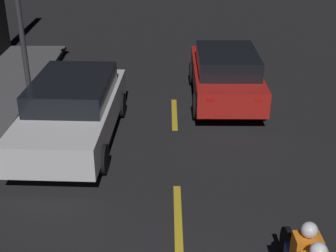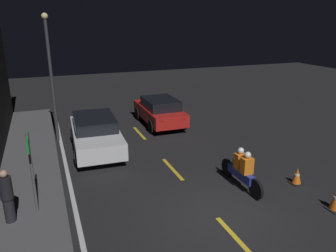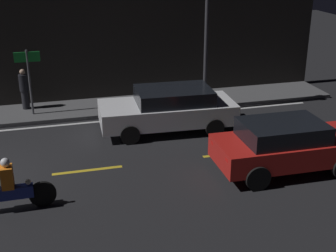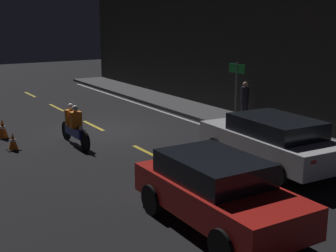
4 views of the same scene
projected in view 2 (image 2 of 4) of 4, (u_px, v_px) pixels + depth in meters
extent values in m
plane|color=black|center=(218.00, 218.00, 9.49)|extent=(56.00, 56.00, 0.00)
cube|color=gold|center=(236.00, 238.00, 8.60)|extent=(2.00, 0.14, 0.01)
cube|color=gold|center=(173.00, 169.00, 12.59)|extent=(2.00, 0.14, 0.01)
cube|color=gold|center=(139.00, 133.00, 16.58)|extent=(2.00, 0.14, 0.01)
cube|color=silver|center=(84.00, 250.00, 8.18)|extent=(25.20, 0.14, 0.01)
cube|color=silver|center=(96.00, 136.00, 14.23)|extent=(4.68, 2.11, 0.68)
cube|color=black|center=(94.00, 122.00, 14.25)|extent=(2.60, 1.82, 0.49)
cube|color=red|center=(103.00, 117.00, 16.40)|extent=(0.07, 0.20, 0.10)
cube|color=red|center=(77.00, 119.00, 16.03)|extent=(0.07, 0.20, 0.10)
cylinder|color=black|center=(124.00, 153.00, 13.33)|extent=(0.64, 0.21, 0.64)
cylinder|color=black|center=(77.00, 158.00, 12.77)|extent=(0.64, 0.21, 0.64)
cylinder|color=black|center=(112.00, 131.00, 15.90)|extent=(0.64, 0.21, 0.64)
cylinder|color=black|center=(73.00, 135.00, 15.34)|extent=(0.64, 0.21, 0.64)
cube|color=red|center=(159.00, 113.00, 17.76)|extent=(4.14, 1.81, 0.64)
cube|color=black|center=(161.00, 103.00, 17.40)|extent=(2.28, 1.62, 0.50)
cube|color=red|center=(162.00, 121.00, 15.71)|extent=(0.06, 0.20, 0.10)
cube|color=red|center=(184.00, 119.00, 16.09)|extent=(0.06, 0.20, 0.10)
cylinder|color=black|center=(138.00, 114.00, 18.71)|extent=(0.69, 0.19, 0.69)
cylinder|color=black|center=(166.00, 111.00, 19.28)|extent=(0.69, 0.19, 0.69)
cylinder|color=black|center=(151.00, 127.00, 16.43)|extent=(0.69, 0.19, 0.69)
cylinder|color=black|center=(183.00, 123.00, 17.01)|extent=(0.69, 0.19, 0.69)
cylinder|color=black|center=(227.00, 168.00, 11.95)|extent=(0.67, 0.08, 0.67)
cylinder|color=black|center=(256.00, 189.00, 10.42)|extent=(0.67, 0.10, 0.67)
cube|color=navy|center=(241.00, 174.00, 11.14)|extent=(1.33, 0.25, 0.30)
sphere|color=#F2EABF|center=(232.00, 161.00, 11.57)|extent=(0.14, 0.14, 0.14)
cube|color=orange|center=(240.00, 161.00, 11.10)|extent=(0.28, 0.36, 0.55)
sphere|color=silver|center=(241.00, 151.00, 10.98)|extent=(0.22, 0.22, 0.22)
cube|color=orange|center=(247.00, 166.00, 10.74)|extent=(0.28, 0.36, 0.55)
sphere|color=silver|center=(248.00, 155.00, 10.62)|extent=(0.22, 0.22, 0.22)
cube|color=black|center=(335.00, 209.00, 9.91)|extent=(0.47, 0.47, 0.03)
cube|color=black|center=(296.00, 183.00, 11.49)|extent=(0.41, 0.41, 0.03)
cone|color=orange|center=(297.00, 175.00, 11.40)|extent=(0.32, 0.32, 0.56)
cylinder|color=white|center=(297.00, 175.00, 11.39)|extent=(0.17, 0.17, 0.07)
cylinder|color=black|center=(9.00, 210.00, 8.99)|extent=(0.28, 0.28, 0.71)
cylinder|color=black|center=(6.00, 188.00, 8.78)|extent=(0.34, 0.34, 0.63)
sphere|color=tan|center=(3.00, 174.00, 8.65)|extent=(0.21, 0.21, 0.21)
cylinder|color=#4C4C51|center=(32.00, 174.00, 9.19)|extent=(0.08, 0.08, 2.40)
cube|color=#198C33|center=(28.00, 142.00, 8.89)|extent=(0.90, 0.05, 0.36)
cylinder|color=#333338|center=(52.00, 83.00, 14.73)|extent=(0.14, 0.14, 5.50)
sphere|color=#F9D88C|center=(45.00, 16.00, 13.84)|extent=(0.28, 0.28, 0.28)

